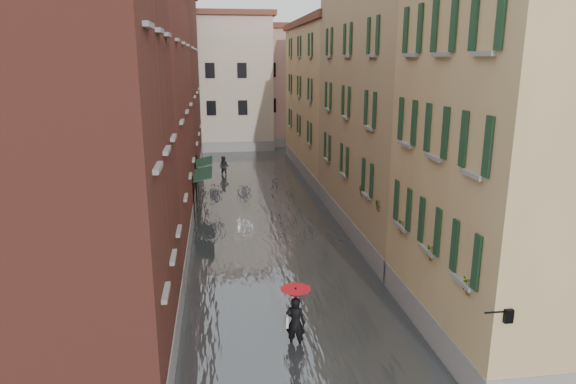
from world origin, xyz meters
TOP-DOWN VIEW (x-y plane):
  - ground at (0.00, 0.00)m, footprint 120.00×120.00m
  - floodwater at (0.00, 13.00)m, footprint 10.00×60.00m
  - building_left_near at (-7.00, -2.00)m, footprint 6.00×8.00m
  - building_left_mid at (-7.00, 9.00)m, footprint 6.00×14.00m
  - building_left_far at (-7.00, 24.00)m, footprint 6.00×16.00m
  - building_right_near at (7.00, -2.00)m, footprint 6.00×8.00m
  - building_right_mid at (7.00, 9.00)m, footprint 6.00×14.00m
  - building_right_far at (7.00, 24.00)m, footprint 6.00×16.00m
  - building_end_cream at (-3.00, 38.00)m, footprint 12.00×9.00m
  - building_end_pink at (6.00, 40.00)m, footprint 10.00×9.00m
  - awning_near at (-3.48, 13.18)m, footprint 1.09×3.33m
  - awning_far at (-3.49, 16.78)m, footprint 1.09×2.74m
  - wall_lantern at (4.33, -6.00)m, footprint 0.71×0.22m
  - window_planters at (4.12, 0.48)m, footprint 0.59×11.19m
  - pedestrian_main at (-0.25, -1.87)m, footprint 0.98×0.98m
  - pedestrian_far at (-2.09, 23.25)m, footprint 1.00×0.91m

SIDE VIEW (x-z plane):
  - ground at x=0.00m, z-range 0.00..0.00m
  - floodwater at x=0.00m, z-range 0.00..0.20m
  - pedestrian_far at x=-2.09m, z-range 0.00..1.68m
  - pedestrian_main at x=-0.25m, z-range 0.22..2.28m
  - awning_far at x=-3.49m, z-range 1.06..3.86m
  - awning_near at x=-3.48m, z-range 1.07..3.87m
  - wall_lantern at x=4.33m, z-range 2.83..3.18m
  - window_planters at x=4.12m, z-range 3.09..3.93m
  - building_right_near at x=7.00m, z-range 0.00..11.50m
  - building_right_far at x=7.00m, z-range 0.00..11.50m
  - building_end_pink at x=6.00m, z-range 0.00..12.00m
  - building_left_mid at x=-7.00m, z-range 0.00..12.50m
  - building_left_near at x=-7.00m, z-range 0.00..13.00m
  - building_right_mid at x=7.00m, z-range 0.00..13.00m
  - building_end_cream at x=-3.00m, z-range 0.00..13.00m
  - building_left_far at x=-7.00m, z-range 0.00..14.00m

